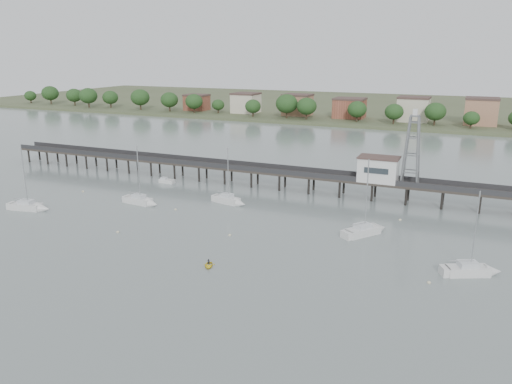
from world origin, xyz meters
TOP-DOWN VIEW (x-y plane):
  - ground_plane at (0.00, 0.00)m, footprint 500.00×500.00m
  - pier at (0.00, 60.00)m, footprint 150.00×5.00m
  - pier_building at (25.00, 60.00)m, footprint 8.40×5.40m
  - lattice_tower at (31.50, 60.00)m, footprint 3.20×3.20m
  - sailboat_a at (-36.57, 25.01)m, footprint 8.49×3.87m
  - sailboat_b at (-18.52, 36.97)m, footprint 7.99×3.02m
  - sailboat_c at (27.61, 38.38)m, footprint 7.05×8.37m
  - sailboat_d at (44.83, 27.68)m, footprint 8.09×5.44m
  - sailboat_f at (-2.02, 44.60)m, footprint 7.78×3.75m
  - white_tender at (-23.91, 53.86)m, footprint 3.83×1.61m
  - yellow_dinghy at (8.77, 15.13)m, footprint 1.82×1.14m
  - dinghy_occupant at (8.77, 15.13)m, footprint 0.66×1.04m
  - mooring_buoys at (2.75, 32.62)m, footprint 76.44×26.97m
  - far_shore at (0.36, 239.58)m, footprint 500.00×170.00m

SIDE VIEW (x-z plane):
  - ground_plane at x=0.00m, z-range 0.00..0.00m
  - yellow_dinghy at x=8.77m, z-range -1.23..1.23m
  - dinghy_occupant at x=8.77m, z-range -0.12..0.12m
  - mooring_buoys at x=2.75m, z-range -0.12..0.28m
  - white_tender at x=-23.91m, z-range -0.28..1.20m
  - sailboat_c at x=27.61m, z-range -6.40..7.68m
  - sailboat_a at x=-36.57m, z-range -6.13..7.41m
  - sailboat_d at x=44.83m, z-range -5.87..7.16m
  - sailboat_b at x=-18.52m, z-range -5.83..7.12m
  - sailboat_f at x=-2.02m, z-range -5.58..6.87m
  - far_shore at x=0.36m, z-range -4.25..6.15m
  - pier at x=0.00m, z-range 1.04..6.54m
  - pier_building at x=25.00m, z-range 4.02..9.32m
  - lattice_tower at x=31.50m, z-range 3.35..18.85m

